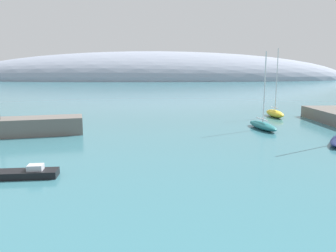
% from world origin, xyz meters
% --- Properties ---
extents(distant_ridge, '(255.09, 72.08, 36.13)m').
position_xyz_m(distant_ridge, '(-7.14, 212.80, 0.00)').
color(distant_ridge, '#8E99AD').
rests_on(distant_ridge, ground).
extents(sailboat_yellow_mid_mooring, '(1.94, 5.74, 10.58)m').
position_xyz_m(sailboat_yellow_mid_mooring, '(14.22, 44.33, 0.63)').
color(sailboat_yellow_mid_mooring, yellow).
rests_on(sailboat_yellow_mid_mooring, water).
extents(sailboat_teal_outer_mooring, '(2.70, 6.78, 9.63)m').
position_xyz_m(sailboat_teal_outer_mooring, '(9.02, 33.92, 0.52)').
color(sailboat_teal_outer_mooring, '#1E6B70').
rests_on(sailboat_teal_outer_mooring, water).
extents(motorboat_black_foreground, '(4.80, 1.76, 0.91)m').
position_xyz_m(motorboat_black_foreground, '(-13.49, 15.79, 0.30)').
color(motorboat_black_foreground, black).
rests_on(motorboat_black_foreground, water).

